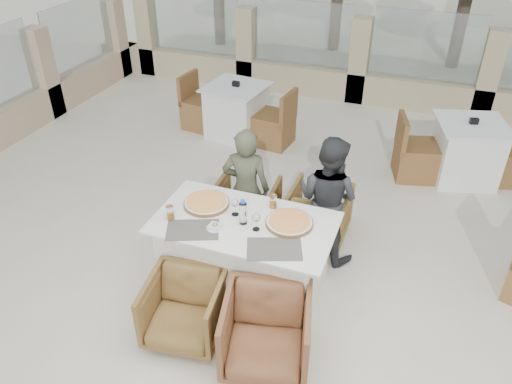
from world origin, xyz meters
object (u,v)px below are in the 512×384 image
(armchair_near_right, at_px, (266,332))
(diner_right, at_px, (328,199))
(armchair_far_left, at_px, (246,207))
(diner_left, at_px, (246,189))
(wine_glass_near, at_px, (256,221))
(wine_glass_centre, at_px, (235,206))
(bg_table_a, at_px, (237,111))
(beer_glass_left, at_px, (170,213))
(beer_glass_right, at_px, (273,201))
(water_bottle, at_px, (243,212))
(bg_table_b, at_px, (466,152))
(olive_dish, at_px, (215,226))
(armchair_far_right, at_px, (319,213))
(pizza_left, at_px, (207,202))
(dining_table, at_px, (245,255))
(armchair_near_left, at_px, (185,309))
(pizza_right, at_px, (289,222))

(armchair_near_right, bearing_deg, diner_right, 72.68)
(armchair_far_left, distance_m, diner_left, 0.41)
(wine_glass_near, bearing_deg, wine_glass_centre, 150.85)
(diner_right, height_order, bg_table_a, diner_right)
(beer_glass_left, relative_size, beer_glass_right, 1.01)
(water_bottle, xyz_separation_m, bg_table_a, (-1.29, 2.99, -0.51))
(bg_table_b, bearing_deg, beer_glass_right, -139.44)
(wine_glass_near, bearing_deg, bg_table_a, 115.23)
(olive_dish, distance_m, armchair_far_right, 1.46)
(pizza_left, bearing_deg, bg_table_a, 107.05)
(armchair_near_right, bearing_deg, beer_glass_right, 93.07)
(dining_table, xyz_separation_m, beer_glass_right, (0.17, 0.30, 0.45))
(dining_table, distance_m, beer_glass_right, 0.57)
(armchair_near_left, height_order, bg_table_a, bg_table_a)
(diner_right, bearing_deg, beer_glass_right, 65.50)
(pizza_left, relative_size, olive_dish, 3.85)
(diner_left, height_order, diner_right, diner_right)
(wine_glass_centre, height_order, wine_glass_near, same)
(wine_glass_centre, height_order, bg_table_a, wine_glass_centre)
(pizza_left, relative_size, pizza_right, 1.01)
(pizza_right, xyz_separation_m, wine_glass_centre, (-0.50, -0.03, 0.06))
(pizza_right, relative_size, beer_glass_left, 3.06)
(beer_glass_left, bearing_deg, pizza_left, 56.82)
(dining_table, height_order, armchair_far_left, dining_table)
(wine_glass_near, distance_m, diner_right, 0.96)
(armchair_near_right, distance_m, bg_table_b, 3.84)
(beer_glass_right, bearing_deg, olive_dish, -128.05)
(dining_table, relative_size, diner_left, 1.20)
(water_bottle, height_order, diner_right, diner_right)
(beer_glass_left, xyz_separation_m, beer_glass_right, (0.79, 0.48, -0.00))
(wine_glass_centre, distance_m, armchair_near_left, 0.98)
(diner_right, xyz_separation_m, bg_table_a, (-1.87, 2.21, -0.28))
(olive_dish, height_order, diner_left, diner_left)
(armchair_far_left, bearing_deg, bg_table_a, -68.58)
(pizza_left, height_order, beer_glass_right, beer_glass_right)
(olive_dish, bearing_deg, diner_right, 50.28)
(pizza_left, height_order, olive_dish, pizza_left)
(bg_table_a, bearing_deg, dining_table, -59.43)
(beer_glass_right, distance_m, armchair_far_left, 0.90)
(armchair_far_right, height_order, armchair_near_right, armchair_near_right)
(wine_glass_centre, bearing_deg, olive_dish, -109.29)
(diner_left, xyz_separation_m, bg_table_b, (2.12, 2.18, -0.28))
(beer_glass_left, distance_m, armchair_far_right, 1.71)
(armchair_near_left, relative_size, armchair_near_right, 0.92)
(armchair_near_left, relative_size, diner_left, 0.48)
(olive_dish, bearing_deg, water_bottle, 37.46)
(pizza_right, bearing_deg, olive_dish, -154.64)
(pizza_right, bearing_deg, beer_glass_right, 137.98)
(water_bottle, bearing_deg, dining_table, 85.92)
(armchair_far_left, relative_size, armchair_near_left, 1.04)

